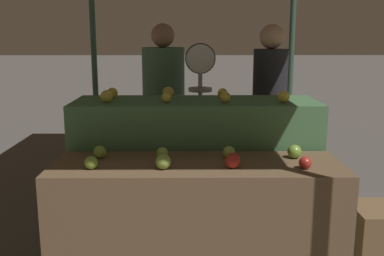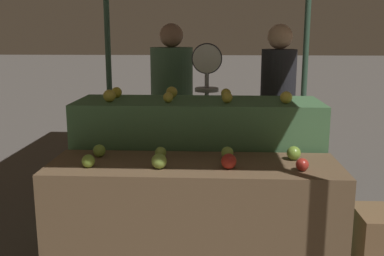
# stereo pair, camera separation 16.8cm
# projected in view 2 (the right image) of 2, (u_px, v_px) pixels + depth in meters

# --- Properties ---
(display_counter_front) EXTENTS (1.73, 0.55, 0.79)m
(display_counter_front) POSITION_uv_depth(u_px,v_px,m) (194.00, 226.00, 2.73)
(display_counter_front) COLOR brown
(display_counter_front) RESTS_ON ground_plane
(display_counter_back) EXTENTS (1.73, 0.55, 1.08)m
(display_counter_back) POSITION_uv_depth(u_px,v_px,m) (198.00, 173.00, 3.29)
(display_counter_back) COLOR #4C7A4C
(display_counter_back) RESTS_ON ground_plane
(apple_front_0) EXTENTS (0.08, 0.08, 0.08)m
(apple_front_0) POSITION_uv_depth(u_px,v_px,m) (88.00, 161.00, 2.56)
(apple_front_0) COLOR #84AD3D
(apple_front_0) RESTS_ON display_counter_front
(apple_front_1) EXTENTS (0.09, 0.09, 0.09)m
(apple_front_1) POSITION_uv_depth(u_px,v_px,m) (159.00, 161.00, 2.54)
(apple_front_1) COLOR #8EB247
(apple_front_1) RESTS_ON display_counter_front
(apple_front_2) EXTENTS (0.09, 0.09, 0.09)m
(apple_front_2) POSITION_uv_depth(u_px,v_px,m) (229.00, 161.00, 2.54)
(apple_front_2) COLOR #AD281E
(apple_front_2) RESTS_ON display_counter_front
(apple_front_3) EXTENTS (0.07, 0.07, 0.07)m
(apple_front_3) POSITION_uv_depth(u_px,v_px,m) (302.00, 165.00, 2.50)
(apple_front_3) COLOR #B72D23
(apple_front_3) RESTS_ON display_counter_front
(apple_front_4) EXTENTS (0.08, 0.08, 0.08)m
(apple_front_4) POSITION_uv_depth(u_px,v_px,m) (99.00, 151.00, 2.78)
(apple_front_4) COLOR #7AA338
(apple_front_4) RESTS_ON display_counter_front
(apple_front_5) EXTENTS (0.07, 0.07, 0.07)m
(apple_front_5) POSITION_uv_depth(u_px,v_px,m) (161.00, 153.00, 2.76)
(apple_front_5) COLOR #8EB247
(apple_front_5) RESTS_ON display_counter_front
(apple_front_6) EXTENTS (0.08, 0.08, 0.08)m
(apple_front_6) POSITION_uv_depth(u_px,v_px,m) (227.00, 153.00, 2.74)
(apple_front_6) COLOR #8EB247
(apple_front_6) RESTS_ON display_counter_front
(apple_front_7) EXTENTS (0.08, 0.08, 0.08)m
(apple_front_7) POSITION_uv_depth(u_px,v_px,m) (294.00, 153.00, 2.71)
(apple_front_7) COLOR #7AA338
(apple_front_7) RESTS_ON display_counter_front
(apple_back_0) EXTENTS (0.09, 0.09, 0.09)m
(apple_back_0) POSITION_uv_depth(u_px,v_px,m) (109.00, 96.00, 3.10)
(apple_back_0) COLOR gold
(apple_back_0) RESTS_ON display_counter_back
(apple_back_1) EXTENTS (0.07, 0.07, 0.07)m
(apple_back_1) POSITION_uv_depth(u_px,v_px,m) (168.00, 97.00, 3.07)
(apple_back_1) COLOR gold
(apple_back_1) RESTS_ON display_counter_back
(apple_back_2) EXTENTS (0.07, 0.07, 0.07)m
(apple_back_2) POSITION_uv_depth(u_px,v_px,m) (227.00, 98.00, 3.05)
(apple_back_2) COLOR gold
(apple_back_2) RESTS_ON display_counter_back
(apple_back_3) EXTENTS (0.08, 0.08, 0.08)m
(apple_back_3) POSITION_uv_depth(u_px,v_px,m) (286.00, 97.00, 3.03)
(apple_back_3) COLOR yellow
(apple_back_3) RESTS_ON display_counter_back
(apple_back_4) EXTENTS (0.08, 0.08, 0.08)m
(apple_back_4) POSITION_uv_depth(u_px,v_px,m) (117.00, 92.00, 3.31)
(apple_back_4) COLOR gold
(apple_back_4) RESTS_ON display_counter_back
(apple_back_5) EXTENTS (0.08, 0.08, 0.08)m
(apple_back_5) POSITION_uv_depth(u_px,v_px,m) (172.00, 92.00, 3.29)
(apple_back_5) COLOR gold
(apple_back_5) RESTS_ON display_counter_back
(apple_back_6) EXTENTS (0.07, 0.07, 0.07)m
(apple_back_6) POSITION_uv_depth(u_px,v_px,m) (226.00, 93.00, 3.26)
(apple_back_6) COLOR gold
(apple_back_6) RESTS_ON display_counter_back
(produce_scale) EXTENTS (0.26, 0.20, 1.47)m
(produce_scale) POSITION_uv_depth(u_px,v_px,m) (207.00, 93.00, 3.79)
(produce_scale) COLOR #99999E
(produce_scale) RESTS_ON ground_plane
(person_vendor_at_scale) EXTENTS (0.51, 0.51, 1.63)m
(person_vendor_at_scale) POSITION_uv_depth(u_px,v_px,m) (172.00, 100.00, 4.19)
(person_vendor_at_scale) COLOR #2D2D38
(person_vendor_at_scale) RESTS_ON ground_plane
(person_customer_left) EXTENTS (0.40, 0.40, 1.62)m
(person_customer_left) POSITION_uv_depth(u_px,v_px,m) (277.00, 102.00, 3.94)
(person_customer_left) COLOR #2D2D38
(person_customer_left) RESTS_ON ground_plane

